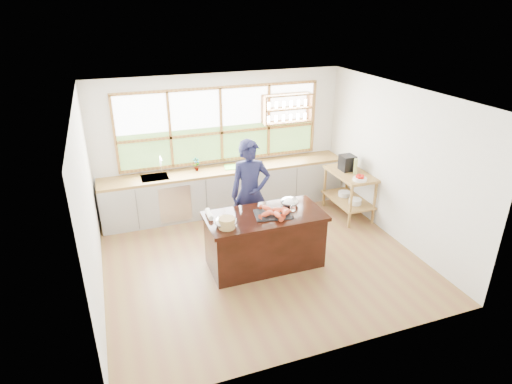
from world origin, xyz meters
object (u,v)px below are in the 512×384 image
island (265,240)px  cook (250,193)px  wicker_basket (227,223)px  espresso_machine (347,163)px

island → cook: 0.89m
cook → wicker_basket: size_ratio=7.66×
island → wicker_basket: (-0.67, -0.20, 0.52)m
island → cook: cook is taller
cook → wicker_basket: (-0.69, -0.94, 0.04)m
espresso_machine → wicker_basket: 3.21m
cook → island: bearing=-84.0°
island → wicker_basket: size_ratio=7.53×
espresso_machine → wicker_basket: espresso_machine is taller
espresso_machine → wicker_basket: (-2.86, -1.45, -0.07)m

